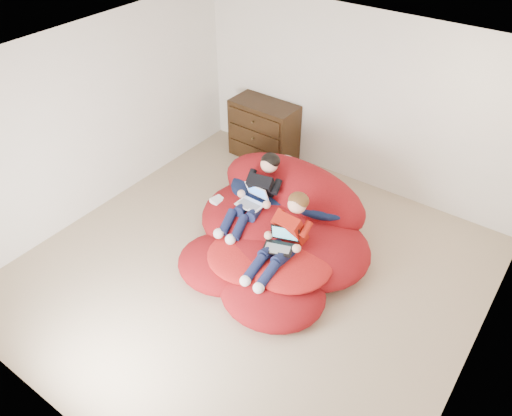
{
  "coord_description": "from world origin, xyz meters",
  "views": [
    {
      "loc": [
        2.55,
        -3.44,
        4.29
      ],
      "look_at": [
        -0.15,
        0.31,
        0.7
      ],
      "focal_mm": 35.0,
      "sensor_mm": 36.0,
      "label": 1
    }
  ],
  "objects_px": {
    "dresser": "(264,131)",
    "older_boy": "(257,192)",
    "laptop_white": "(253,199)",
    "laptop_black": "(281,242)",
    "younger_boy": "(285,234)",
    "beanbag_pile": "(279,229)"
  },
  "relations": [
    {
      "from": "dresser",
      "to": "laptop_black",
      "type": "bearing_deg",
      "value": -50.8
    },
    {
      "from": "laptop_white",
      "to": "laptop_black",
      "type": "bearing_deg",
      "value": -30.33
    },
    {
      "from": "dresser",
      "to": "laptop_black",
      "type": "distance_m",
      "value": 2.73
    },
    {
      "from": "dresser",
      "to": "beanbag_pile",
      "type": "xyz_separation_m",
      "value": [
        1.39,
        -1.64,
        -0.2
      ]
    },
    {
      "from": "beanbag_pile",
      "to": "older_boy",
      "type": "relative_size",
      "value": 2.15
    },
    {
      "from": "dresser",
      "to": "older_boy",
      "type": "height_order",
      "value": "older_boy"
    },
    {
      "from": "dresser",
      "to": "laptop_black",
      "type": "height_order",
      "value": "dresser"
    },
    {
      "from": "beanbag_pile",
      "to": "laptop_white",
      "type": "relative_size",
      "value": 7.47
    },
    {
      "from": "older_boy",
      "to": "laptop_white",
      "type": "relative_size",
      "value": 3.47
    },
    {
      "from": "older_boy",
      "to": "laptop_black",
      "type": "relative_size",
      "value": 2.91
    },
    {
      "from": "dresser",
      "to": "older_boy",
      "type": "bearing_deg",
      "value": -57.59
    },
    {
      "from": "older_boy",
      "to": "younger_boy",
      "type": "relative_size",
      "value": 1.05
    },
    {
      "from": "beanbag_pile",
      "to": "younger_boy",
      "type": "relative_size",
      "value": 2.27
    },
    {
      "from": "older_boy",
      "to": "beanbag_pile",
      "type": "bearing_deg",
      "value": -1.42
    },
    {
      "from": "older_boy",
      "to": "younger_boy",
      "type": "bearing_deg",
      "value": -31.25
    },
    {
      "from": "beanbag_pile",
      "to": "older_boy",
      "type": "xyz_separation_m",
      "value": [
        -0.35,
        0.01,
        0.42
      ]
    },
    {
      "from": "beanbag_pile",
      "to": "older_boy",
      "type": "bearing_deg",
      "value": 178.58
    },
    {
      "from": "dresser",
      "to": "laptop_black",
      "type": "xyz_separation_m",
      "value": [
        1.72,
        -2.11,
        0.1
      ]
    },
    {
      "from": "dresser",
      "to": "laptop_white",
      "type": "height_order",
      "value": "dresser"
    },
    {
      "from": "dresser",
      "to": "younger_boy",
      "type": "distance_m",
      "value": 2.68
    },
    {
      "from": "older_boy",
      "to": "laptop_black",
      "type": "xyz_separation_m",
      "value": [
        0.69,
        -0.48,
        -0.12
      ]
    },
    {
      "from": "dresser",
      "to": "laptop_black",
      "type": "relative_size",
      "value": 2.71
    }
  ]
}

